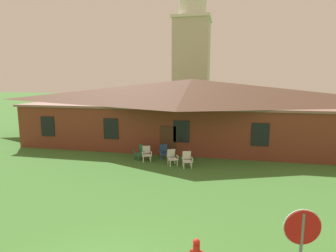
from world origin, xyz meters
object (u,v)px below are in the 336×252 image
at_px(lawn_chair_right_end, 187,159).
at_px(lawn_chair_left_end, 164,151).
at_px(lawn_chair_near_door, 147,153).
at_px(stop_sign, 301,242).
at_px(fire_hydrant, 196,252).
at_px(lawn_chair_middle, 172,157).
at_px(lawn_chair_by_porch, 140,152).

bearing_deg(lawn_chair_right_end, lawn_chair_left_end, 140.39).
relative_size(lawn_chair_near_door, lawn_chair_left_end, 1.00).
bearing_deg(stop_sign, lawn_chair_right_end, 111.02).
bearing_deg(fire_hydrant, stop_sign, -29.08).
bearing_deg(lawn_chair_near_door, lawn_chair_middle, -16.33).
bearing_deg(lawn_chair_right_end, lawn_chair_by_porch, 162.78).
relative_size(lawn_chair_left_end, fire_hydrant, 1.21).
bearing_deg(lawn_chair_by_porch, lawn_chair_middle, -17.88).
bearing_deg(lawn_chair_right_end, stop_sign, -68.98).
bearing_deg(lawn_chair_near_door, lawn_chair_left_end, 32.69).
relative_size(stop_sign, lawn_chair_near_door, 2.66).
distance_m(lawn_chair_right_end, fire_hydrant, 9.09).
bearing_deg(lawn_chair_right_end, lawn_chair_middle, 164.34).
bearing_deg(lawn_chair_middle, lawn_chair_near_door, 163.67).
xyz_separation_m(lawn_chair_by_porch, lawn_chair_middle, (2.30, -0.74, 0.00)).
bearing_deg(lawn_chair_left_end, stop_sign, -64.03).
xyz_separation_m(lawn_chair_by_porch, lawn_chair_near_door, (0.49, -0.21, 0.00)).
xyz_separation_m(stop_sign, lawn_chair_left_end, (-5.71, 11.72, -1.31)).
xyz_separation_m(stop_sign, lawn_chair_right_end, (-3.94, 10.26, -1.31)).
xyz_separation_m(lawn_chair_near_door, lawn_chair_middle, (1.81, -0.53, 0.00)).
distance_m(stop_sign, lawn_chair_right_end, 11.07).
relative_size(lawn_chair_right_end, fire_hydrant, 1.21).
height_order(lawn_chair_near_door, lawn_chair_left_end, same).
bearing_deg(fire_hydrant, lawn_chair_middle, 105.57).
relative_size(stop_sign, lawn_chair_by_porch, 2.66).
distance_m(lawn_chair_near_door, lawn_chair_left_end, 1.22).
relative_size(lawn_chair_middle, lawn_chair_right_end, 1.00).
relative_size(lawn_chair_by_porch, fire_hydrant, 1.21).
bearing_deg(lawn_chair_middle, lawn_chair_left_end, 123.38).
relative_size(stop_sign, fire_hydrant, 3.22).
distance_m(stop_sign, lawn_chair_left_end, 13.11).
distance_m(lawn_chair_middle, lawn_chair_right_end, 1.02).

